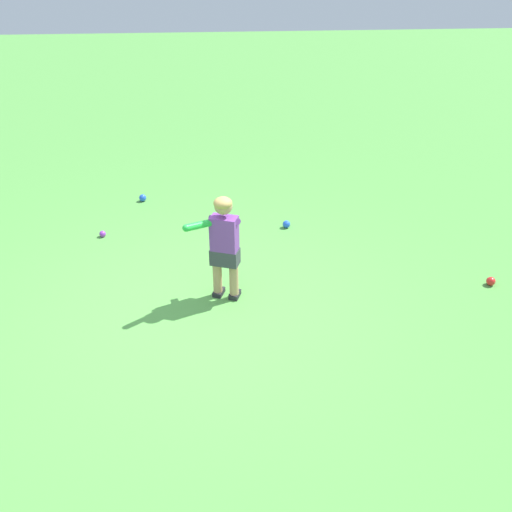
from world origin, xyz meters
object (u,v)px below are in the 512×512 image
Objects in this scene: play_ball_by_bucket at (286,224)px; play_ball_behind_batter at (491,281)px; play_ball_far_right at (143,198)px; play_ball_center_lawn at (103,234)px; child_batter at (223,239)px.

play_ball_by_bucket is 1.03× the size of play_ball_behind_batter.
play_ball_far_right is 1.06× the size of play_ball_behind_batter.
play_ball_by_bucket is 0.97× the size of play_ball_far_right.
child_batter is at bearing 44.37° from play_ball_center_lawn.
child_batter reaches higher than play_ball_far_right.
play_ball_by_bucket is at bearing 90.72° from play_ball_center_lawn.
play_ball_center_lawn is at bearing -135.63° from child_batter.
play_ball_behind_batter is (0.05, 2.74, -0.60)m from child_batter.
play_ball_center_lawn is (0.03, -2.24, -0.01)m from play_ball_by_bucket.
play_ball_far_right is at bearing -123.92° from play_ball_behind_batter.
play_ball_center_lawn is (1.03, -0.40, -0.01)m from play_ball_far_right.
play_ball_by_bucket is 1.21× the size of play_ball_center_lawn.
play_ball_by_bucket is at bearing 61.55° from play_ball_far_right.
play_ball_behind_batter is 4.41m from play_ball_center_lawn.
play_ball_by_bucket is 2.44m from play_ball_behind_batter.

